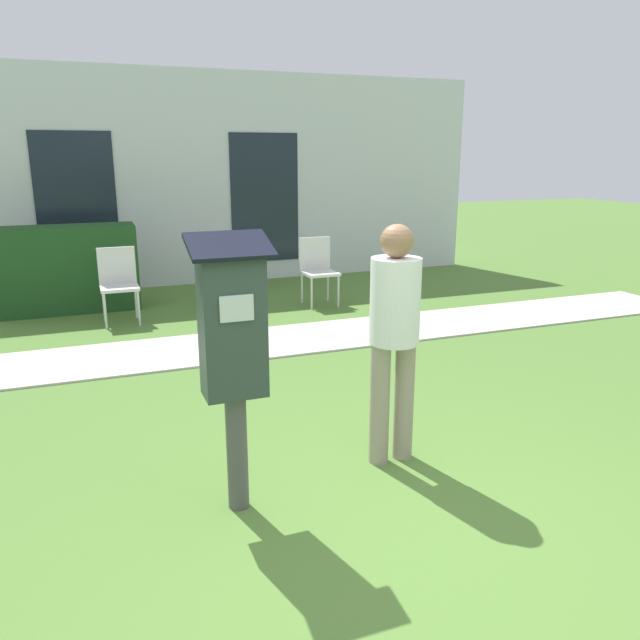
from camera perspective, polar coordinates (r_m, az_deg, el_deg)
ground_plane at (r=3.54m, az=6.54°, el=-19.41°), size 40.00×40.00×0.00m
sidewalk at (r=6.71m, az=-8.10°, el=-2.35°), size 12.00×1.10×0.02m
building_facade at (r=9.93m, az=-13.28°, el=12.34°), size 10.00×0.26×3.20m
parking_meter at (r=3.42m, az=-7.97°, el=-1.79°), size 0.44×0.31×1.59m
person_standing at (r=4.00m, az=6.81°, el=-0.59°), size 0.32×0.32×1.58m
outdoor_chair_left at (r=7.91m, az=-17.96°, el=3.60°), size 0.44×0.44×0.90m
outdoor_chair_middle at (r=8.23m, az=-9.05°, el=4.56°), size 0.44×0.44×0.90m
outdoor_chair_right at (r=8.43m, az=-0.23°, el=5.01°), size 0.44×0.44×0.90m
hedge_row at (r=8.69m, az=-22.00°, el=4.35°), size 1.70×0.60×1.10m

